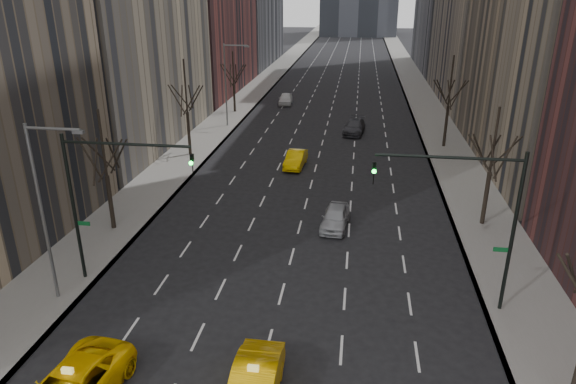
% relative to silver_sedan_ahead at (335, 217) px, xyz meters
% --- Properties ---
extents(sidewalk_left, '(4.50, 320.00, 0.15)m').
position_rel_silver_sedan_ahead_xyz_m(sidewalk_left, '(-14.56, 49.61, -0.63)').
color(sidewalk_left, slate).
rests_on(sidewalk_left, ground).
extents(sidewalk_right, '(4.50, 320.00, 0.15)m').
position_rel_silver_sedan_ahead_xyz_m(sidewalk_right, '(9.94, 49.61, -0.63)').
color(sidewalk_right, slate).
rests_on(sidewalk_right, ground).
extents(tree_lw_b, '(3.36, 3.50, 7.82)m').
position_rel_silver_sedan_ahead_xyz_m(tree_lw_b, '(-14.31, -2.39, 3.02)').
color(tree_lw_b, black).
rests_on(tree_lw_b, ground).
extents(tree_lw_c, '(3.36, 3.50, 8.74)m').
position_rel_silver_sedan_ahead_xyz_m(tree_lw_c, '(-14.31, 13.61, 3.33)').
color(tree_lw_c, black).
rests_on(tree_lw_c, ground).
extents(tree_lw_d, '(3.36, 3.50, 7.36)m').
position_rel_silver_sedan_ahead_xyz_m(tree_lw_d, '(-14.31, 31.61, 2.86)').
color(tree_lw_d, black).
rests_on(tree_lw_d, ground).
extents(tree_rw_b, '(3.36, 3.50, 7.82)m').
position_rel_silver_sedan_ahead_xyz_m(tree_rw_b, '(9.69, 1.61, 3.02)').
color(tree_rw_b, black).
rests_on(tree_rw_b, ground).
extents(tree_rw_c, '(3.36, 3.50, 8.74)m').
position_rel_silver_sedan_ahead_xyz_m(tree_rw_c, '(9.69, 19.61, 3.33)').
color(tree_rw_c, black).
rests_on(tree_rw_c, ground).
extents(traffic_mast_left, '(6.69, 0.39, 8.00)m').
position_rel_silver_sedan_ahead_xyz_m(traffic_mast_left, '(-11.42, -8.39, 4.78)').
color(traffic_mast_left, black).
rests_on(traffic_mast_left, ground).
extents(traffic_mast_right, '(6.69, 0.39, 8.00)m').
position_rel_silver_sedan_ahead_xyz_m(traffic_mast_right, '(6.80, -8.39, 4.78)').
color(traffic_mast_right, black).
rests_on(traffic_mast_right, ground).
extents(streetlight_near, '(2.83, 0.22, 9.00)m').
position_rel_silver_sedan_ahead_xyz_m(streetlight_near, '(-13.15, -10.39, 4.91)').
color(streetlight_near, slate).
rests_on(streetlight_near, ground).
extents(streetlight_far, '(2.83, 0.22, 9.00)m').
position_rel_silver_sedan_ahead_xyz_m(streetlight_far, '(-13.15, 24.61, 4.91)').
color(streetlight_far, slate).
rests_on(streetlight_far, ground).
extents(silver_sedan_ahead, '(2.02, 4.26, 1.41)m').
position_rel_silver_sedan_ahead_xyz_m(silver_sedan_ahead, '(0.00, 0.00, 0.00)').
color(silver_sedan_ahead, '#A6A9AE').
rests_on(silver_sedan_ahead, ground).
extents(far_taxi, '(1.78, 4.36, 1.41)m').
position_rel_silver_sedan_ahead_xyz_m(far_taxi, '(-4.09, 11.77, -0.00)').
color(far_taxi, '#FFC805').
rests_on(far_taxi, ground).
extents(far_suv_grey, '(2.63, 5.22, 1.45)m').
position_rel_silver_sedan_ahead_xyz_m(far_suv_grey, '(0.82, 23.68, 0.02)').
color(far_suv_grey, '#333238').
rests_on(far_suv_grey, ground).
extents(far_car_white, '(2.02, 4.41, 1.47)m').
position_rel_silver_sedan_ahead_xyz_m(far_car_white, '(-8.65, 37.30, 0.03)').
color(far_car_white, white).
rests_on(far_car_white, ground).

